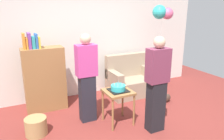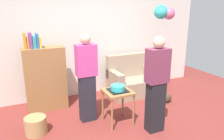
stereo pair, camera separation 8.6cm
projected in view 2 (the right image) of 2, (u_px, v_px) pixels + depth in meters
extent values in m
plane|color=maroon|center=(129.00, 132.00, 3.78)|extent=(8.00, 8.00, 0.00)
cube|color=silver|center=(88.00, 38.00, 5.19)|extent=(6.00, 0.10, 2.70)
cube|color=gray|center=(133.00, 87.00, 5.32)|extent=(1.10, 0.70, 0.40)
cube|color=gray|center=(128.00, 65.00, 5.43)|extent=(1.10, 0.16, 0.56)
cube|color=gray|center=(115.00, 77.00, 5.05)|extent=(0.16, 0.70, 0.24)
cube|color=gray|center=(149.00, 72.00, 5.42)|extent=(0.16, 0.70, 0.24)
cube|color=olive|center=(46.00, 79.00, 4.49)|extent=(0.80, 0.36, 1.30)
cube|color=orange|center=(25.00, 41.00, 4.14)|extent=(0.05, 0.18, 0.30)
cube|color=orange|center=(28.00, 43.00, 4.17)|extent=(0.03, 0.25, 0.21)
cube|color=#7F3D93|center=(30.00, 41.00, 4.18)|extent=(0.05, 0.23, 0.30)
cube|color=teal|center=(34.00, 42.00, 4.22)|extent=(0.06, 0.23, 0.23)
cube|color=#3366B7|center=(37.00, 41.00, 4.24)|extent=(0.04, 0.23, 0.28)
cube|color=gold|center=(40.00, 42.00, 4.26)|extent=(0.04, 0.26, 0.22)
cube|color=olive|center=(118.00, 92.00, 3.92)|extent=(0.48, 0.48, 0.04)
cylinder|color=olive|center=(112.00, 115.00, 3.74)|extent=(0.04, 0.04, 0.59)
cylinder|color=olive|center=(134.00, 111.00, 3.91)|extent=(0.04, 0.04, 0.59)
cylinder|color=olive|center=(103.00, 106.00, 4.11)|extent=(0.04, 0.04, 0.59)
cylinder|color=olive|center=(123.00, 102.00, 4.27)|extent=(0.04, 0.04, 0.59)
cube|color=black|center=(118.00, 90.00, 3.91)|extent=(0.32, 0.32, 0.02)
cylinder|color=#2DB2B7|center=(118.00, 88.00, 3.90)|extent=(0.26, 0.26, 0.09)
cylinder|color=#66B2E5|center=(121.00, 84.00, 3.90)|extent=(0.01, 0.01, 0.05)
cylinder|color=#66B2E5|center=(118.00, 82.00, 3.95)|extent=(0.01, 0.01, 0.06)
cylinder|color=#EA668C|center=(114.00, 82.00, 3.93)|extent=(0.01, 0.01, 0.06)
cylinder|color=#F2CC4C|center=(114.00, 84.00, 3.85)|extent=(0.01, 0.01, 0.05)
cylinder|color=#F2CC4C|center=(118.00, 85.00, 3.80)|extent=(0.01, 0.01, 0.06)
cylinder|color=#EA668C|center=(122.00, 84.00, 3.83)|extent=(0.01, 0.01, 0.06)
cube|color=#23232D|center=(87.00, 98.00, 4.08)|extent=(0.28, 0.20, 0.88)
cube|color=#C6428E|center=(86.00, 60.00, 3.88)|extent=(0.36, 0.22, 0.56)
sphere|color=#D1A889|center=(85.00, 39.00, 3.78)|extent=(0.19, 0.19, 0.19)
cube|color=black|center=(155.00, 107.00, 3.73)|extent=(0.28, 0.20, 0.88)
cube|color=#75334C|center=(158.00, 66.00, 3.53)|extent=(0.36, 0.22, 0.56)
sphere|color=#D1A889|center=(159.00, 42.00, 3.42)|extent=(0.19, 0.19, 0.19)
cylinder|color=#A88451|center=(36.00, 125.00, 3.70)|extent=(0.36, 0.36, 0.30)
ellipsoid|color=#473328|center=(166.00, 98.00, 4.90)|extent=(0.28, 0.14, 0.20)
cylinder|color=silver|center=(161.00, 56.00, 5.25)|extent=(0.00, 0.00, 1.87)
sphere|color=#D65B84|center=(169.00, 14.00, 5.01)|extent=(0.27, 0.27, 0.27)
sphere|color=#2DADA8|center=(161.00, 12.00, 4.98)|extent=(0.32, 0.32, 0.32)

